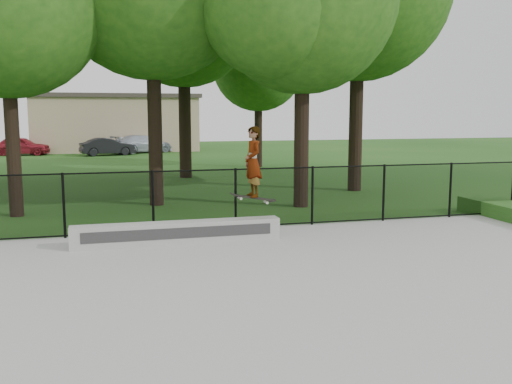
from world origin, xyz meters
TOP-DOWN VIEW (x-y plane):
  - ground at (0.00, 0.00)m, footprint 100.00×100.00m
  - concrete_slab at (0.00, 0.00)m, footprint 14.00×12.00m
  - grind_ledge at (-1.58, 4.70)m, footprint 4.55×0.40m
  - car_a at (-8.47, 34.46)m, footprint 3.92×2.04m
  - car_b at (-2.74, 32.73)m, footprint 3.50×1.99m
  - car_c at (-0.23, 34.73)m, footprint 4.47×3.36m
  - skater_airborne at (0.10, 4.60)m, footprint 0.83×0.62m
  - chainlink_fence at (0.00, 5.90)m, footprint 16.06×0.06m
  - tree_row at (0.10, 13.42)m, footprint 20.63×18.25m
  - distant_building at (-2.00, 38.00)m, footprint 12.40×6.40m

SIDE VIEW (x-z plane):
  - ground at x=0.00m, z-range 0.00..0.00m
  - concrete_slab at x=0.00m, z-range 0.00..0.06m
  - grind_ledge at x=-1.58m, z-range 0.06..0.53m
  - car_b at x=-2.74m, z-range 0.00..1.20m
  - car_a at x=-8.47m, z-range 0.00..1.28m
  - car_c at x=-0.23m, z-range 0.00..1.29m
  - chainlink_fence at x=0.00m, z-range 0.06..1.56m
  - skater_airborne at x=0.10m, z-range 0.92..2.64m
  - distant_building at x=-2.00m, z-range 0.01..4.31m
  - tree_row at x=0.10m, z-range 1.38..11.98m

